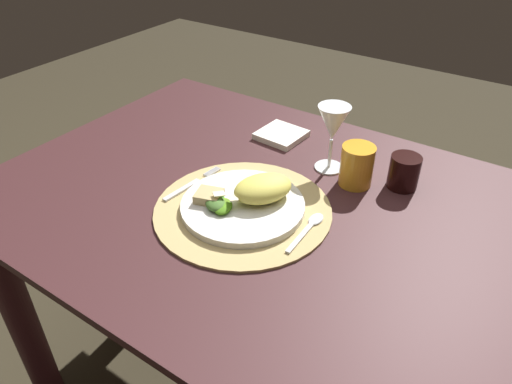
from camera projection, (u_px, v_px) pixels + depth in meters
The scene contains 12 objects.
dining_table at pixel (264, 256), 1.15m from camera, with size 1.24×0.88×0.72m.
placemat at pixel (243, 210), 1.02m from camera, with size 0.38×0.38×0.01m, color tan.
dinner_plate at pixel (243, 206), 1.01m from camera, with size 0.26×0.26×0.02m, color silver.
pasta_serving at pixel (263, 188), 1.01m from camera, with size 0.13×0.09×0.05m, color #DED154.
salad_greens at pixel (219, 203), 0.99m from camera, with size 0.09×0.08×0.03m.
bread_piece at pixel (209, 196), 1.01m from camera, with size 0.05×0.05×0.02m, color tan.
fork at pixel (190, 185), 1.09m from camera, with size 0.03×0.17×0.00m.
spoon at pixel (311, 225), 0.97m from camera, with size 0.03×0.14×0.01m.
napkin at pixel (281, 135), 1.29m from camera, with size 0.11×0.11×0.02m, color white.
wine_glass at pixel (333, 125), 1.10m from camera, with size 0.08×0.08×0.16m.
amber_tumbler at pixel (357, 166), 1.08m from camera, with size 0.08×0.08×0.10m, color gold.
dark_tumbler at pixel (404, 172), 1.08m from camera, with size 0.07×0.07×0.08m, color black.
Camera 1 is at (0.47, -0.72, 1.34)m, focal length 33.71 mm.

